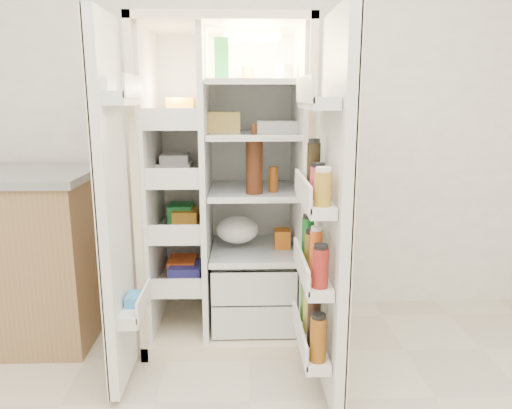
{
  "coord_description": "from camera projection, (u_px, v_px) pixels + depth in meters",
  "views": [
    {
      "loc": [
        -0.03,
        -1.14,
        1.41
      ],
      "look_at": [
        0.04,
        1.25,
        0.87
      ],
      "focal_mm": 34.0,
      "sensor_mm": 36.0,
      "label": 1
    }
  ],
  "objects": [
    {
      "name": "fridge_door",
      "position": [
        329.0,
        220.0,
        2.18
      ],
      "size": [
        0.17,
        0.58,
        1.72
      ],
      "color": "silver",
      "rests_on": "floor"
    },
    {
      "name": "wall_back",
      "position": [
        246.0,
        105.0,
        3.07
      ],
      "size": [
        4.0,
        0.02,
        2.7
      ],
      "primitive_type": "cube",
      "color": "white",
      "rests_on": "floor"
    },
    {
      "name": "refrigerator",
      "position": [
        229.0,
        211.0,
        2.87
      ],
      "size": [
        0.92,
        0.7,
        1.8
      ],
      "color": "beige",
      "rests_on": "floor"
    },
    {
      "name": "freezer_door",
      "position": [
        114.0,
        211.0,
        2.23
      ],
      "size": [
        0.15,
        0.4,
        1.72
      ],
      "color": "silver",
      "rests_on": "floor"
    }
  ]
}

